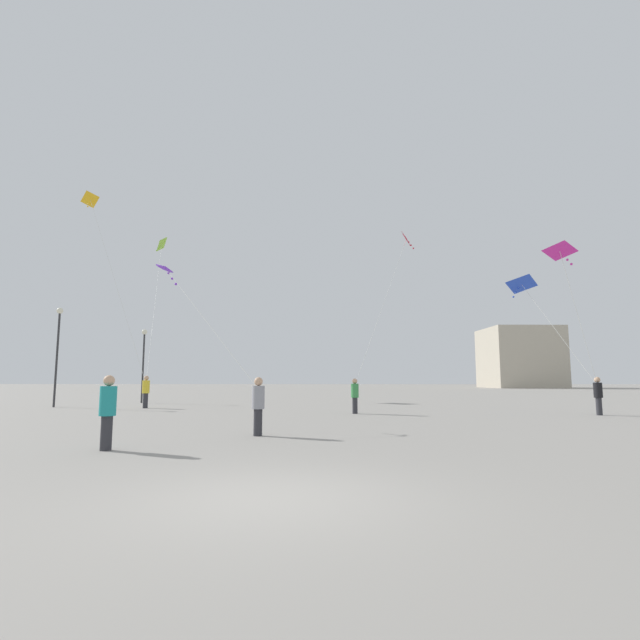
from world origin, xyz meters
name	(u,v)px	position (x,y,z in m)	size (l,w,h in m)	color
ground_plane	(268,499)	(0.00, 0.00, 0.00)	(300.00, 300.00, 0.00)	gray
person_in_green	(355,394)	(1.75, 16.13, 0.89)	(0.35, 0.35, 1.62)	#2D2D33
person_in_yellow	(146,390)	(-9.65, 19.99, 0.98)	(0.39, 0.39, 1.79)	#2D2D33
person_in_grey	(258,403)	(-1.31, 7.19, 0.90)	(0.36, 0.36, 1.65)	#2D2D33
person_in_teal	(108,409)	(-4.27, 4.27, 0.92)	(0.37, 0.37, 1.68)	#2D2D33
person_in_black	(598,394)	(12.57, 15.55, 0.93)	(0.37, 0.37, 1.69)	#2D2D33
kite_magenta_delta	(560,253)	(10.36, 13.54, 6.85)	(2.86, 2.39, 5.93)	#D12899
kite_amber_delta	(92,204)	(-15.39, 23.84, 13.22)	(6.59, 4.45, 12.63)	yellow
kite_cobalt_delta	(522,285)	(10.52, 18.36, 6.45)	(2.93, 3.51, 5.54)	blue
kite_violet_diamond	(167,270)	(-5.50, 11.08, 5.70)	(4.74, 4.43, 4.74)	purple
kite_crimson_delta	(406,241)	(5.36, 23.35, 10.30)	(4.14, 8.12, 9.61)	red
kite_lime_delta	(161,246)	(-14.32, 33.75, 13.09)	(5.28, 14.97, 12.53)	#8CD12D
building_left_hall	(519,358)	(35.00, 85.04, 5.53)	(12.92, 13.17, 11.06)	#B2A893
lamppost_east	(144,353)	(-12.24, 25.84, 3.34)	(0.36, 0.36, 4.98)	#2D2D30
lamppost_west	(58,341)	(-15.26, 20.78, 3.78)	(0.36, 0.36, 5.74)	#2D2D30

